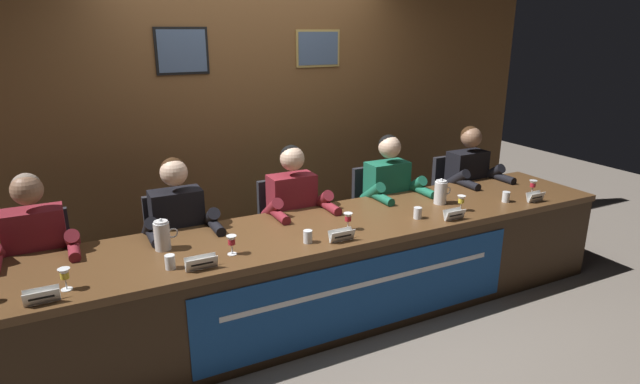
{
  "coord_description": "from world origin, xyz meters",
  "views": [
    {
      "loc": [
        -1.55,
        -3.07,
        2.06
      ],
      "look_at": [
        0.0,
        0.0,
        0.97
      ],
      "focal_mm": 29.1,
      "sensor_mm": 36.0,
      "label": 1
    }
  ],
  "objects_px": {
    "chair_far_left": "(45,281)",
    "water_pitcher_left_side": "(162,235)",
    "nameplate_left": "(201,263)",
    "water_cup_center": "(308,237)",
    "nameplate_far_left": "(42,296)",
    "juice_glass_far_right": "(533,185)",
    "panelist_center": "(296,211)",
    "nameplate_far_right": "(535,197)",
    "panelist_right": "(392,195)",
    "chair_center": "(287,235)",
    "chair_far_right": "(455,204)",
    "juice_glass_right": "(461,200)",
    "water_pitcher_right_side": "(441,192)",
    "chair_left": "(178,256)",
    "water_cup_left": "(170,263)",
    "nameplate_right": "(454,214)",
    "juice_glass_far_left": "(65,275)",
    "water_cup_far_right": "(506,197)",
    "nameplate_center": "(341,235)",
    "juice_glass_left": "(232,241)",
    "juice_glass_center": "(348,218)",
    "panelist_left": "(181,230)",
    "conference_table": "(328,259)",
    "panelist_far_left": "(38,254)",
    "water_cup_right": "(418,214)",
    "panelist_far_right": "(472,182)"
  },
  "relations": [
    {
      "from": "nameplate_far_left",
      "to": "panelist_right",
      "type": "distance_m",
      "value": 2.76
    },
    {
      "from": "panelist_right",
      "to": "water_cup_right",
      "type": "xyz_separation_m",
      "value": [
        -0.19,
        -0.61,
        0.06
      ]
    },
    {
      "from": "juice_glass_right",
      "to": "water_pitcher_right_side",
      "type": "xyz_separation_m",
      "value": [
        -0.02,
        0.21,
        0.01
      ]
    },
    {
      "from": "panelist_far_left",
      "to": "water_cup_left",
      "type": "bearing_deg",
      "value": -42.2
    },
    {
      "from": "nameplate_center",
      "to": "juice_glass_far_right",
      "type": "relative_size",
      "value": 1.41
    },
    {
      "from": "conference_table",
      "to": "nameplate_center",
      "type": "xyz_separation_m",
      "value": [
        -0.01,
        -0.19,
        0.25
      ]
    },
    {
      "from": "nameplate_far_left",
      "to": "water_cup_center",
      "type": "relative_size",
      "value": 2.0
    },
    {
      "from": "juice_glass_right",
      "to": "juice_glass_far_right",
      "type": "distance_m",
      "value": 0.82
    },
    {
      "from": "nameplate_left",
      "to": "nameplate_far_right",
      "type": "height_order",
      "value": "same"
    },
    {
      "from": "panelist_right",
      "to": "juice_glass_right",
      "type": "xyz_separation_m",
      "value": [
        0.2,
        -0.62,
        0.11
      ]
    },
    {
      "from": "panelist_center",
      "to": "juice_glass_far_right",
      "type": "relative_size",
      "value": 9.78
    },
    {
      "from": "nameplate_far_left",
      "to": "nameplate_far_right",
      "type": "relative_size",
      "value": 1.09
    },
    {
      "from": "panelist_center",
      "to": "water_cup_center",
      "type": "xyz_separation_m",
      "value": [
        -0.21,
        -0.65,
        0.06
      ]
    },
    {
      "from": "chair_center",
      "to": "chair_far_right",
      "type": "relative_size",
      "value": 1.0
    },
    {
      "from": "panelist_far_left",
      "to": "nameplate_right",
      "type": "distance_m",
      "value": 2.82
    },
    {
      "from": "panelist_center",
      "to": "panelist_right",
      "type": "xyz_separation_m",
      "value": [
        0.9,
        0.0,
        0.0
      ]
    },
    {
      "from": "water_cup_left",
      "to": "nameplate_right",
      "type": "height_order",
      "value": "water_cup_left"
    },
    {
      "from": "nameplate_left",
      "to": "water_cup_right",
      "type": "height_order",
      "value": "water_cup_right"
    },
    {
      "from": "chair_left",
      "to": "panelist_left",
      "type": "relative_size",
      "value": 0.73
    },
    {
      "from": "water_cup_center",
      "to": "water_cup_right",
      "type": "xyz_separation_m",
      "value": [
        0.92,
        0.04,
        0.0
      ]
    },
    {
      "from": "nameplate_left",
      "to": "juice_glass_left",
      "type": "relative_size",
      "value": 1.49
    },
    {
      "from": "nameplate_far_right",
      "to": "panelist_left",
      "type": "bearing_deg",
      "value": 165.03
    },
    {
      "from": "juice_glass_far_left",
      "to": "water_cup_far_right",
      "type": "distance_m",
      "value": 3.22
    },
    {
      "from": "water_cup_center",
      "to": "panelist_left",
      "type": "bearing_deg",
      "value": 136.53
    },
    {
      "from": "chair_left",
      "to": "panelist_far_right",
      "type": "bearing_deg",
      "value": -4.22
    },
    {
      "from": "juice_glass_far_right",
      "to": "juice_glass_far_left",
      "type": "bearing_deg",
      "value": -178.88
    },
    {
      "from": "panelist_center",
      "to": "water_cup_center",
      "type": "bearing_deg",
      "value": -107.93
    },
    {
      "from": "nameplate_left",
      "to": "chair_far_left",
      "type": "bearing_deg",
      "value": 133.06
    },
    {
      "from": "nameplate_far_left",
      "to": "water_pitcher_left_side",
      "type": "bearing_deg",
      "value": 31.34
    },
    {
      "from": "chair_far_right",
      "to": "nameplate_center",
      "type": "bearing_deg",
      "value": -152.77
    },
    {
      "from": "nameplate_center",
      "to": "chair_far_right",
      "type": "bearing_deg",
      "value": 27.23
    },
    {
      "from": "water_pitcher_left_side",
      "to": "panelist_far_left",
      "type": "bearing_deg",
      "value": 155.09
    },
    {
      "from": "chair_center",
      "to": "juice_glass_far_right",
      "type": "height_order",
      "value": "chair_center"
    },
    {
      "from": "panelist_center",
      "to": "nameplate_left",
      "type": "bearing_deg",
      "value": -142.13
    },
    {
      "from": "juice_glass_center",
      "to": "nameplate_far_right",
      "type": "bearing_deg",
      "value": -5.06
    },
    {
      "from": "chair_far_left",
      "to": "water_pitcher_left_side",
      "type": "height_order",
      "value": "water_pitcher_left_side"
    },
    {
      "from": "juice_glass_center",
      "to": "nameplate_far_right",
      "type": "distance_m",
      "value": 1.67
    },
    {
      "from": "panelist_right",
      "to": "juice_glass_far_right",
      "type": "bearing_deg",
      "value": -29.27
    },
    {
      "from": "nameplate_left",
      "to": "water_cup_center",
      "type": "relative_size",
      "value": 2.18
    },
    {
      "from": "water_cup_left",
      "to": "nameplate_far_left",
      "type": "bearing_deg",
      "value": -170.31
    },
    {
      "from": "panelist_center",
      "to": "nameplate_right",
      "type": "relative_size",
      "value": 7.25
    },
    {
      "from": "chair_far_left",
      "to": "water_pitcher_right_side",
      "type": "distance_m",
      "value": 2.96
    },
    {
      "from": "water_pitcher_left_side",
      "to": "panelist_left",
      "type": "bearing_deg",
      "value": 61.91
    },
    {
      "from": "juice_glass_far_right",
      "to": "panelist_center",
      "type": "bearing_deg",
      "value": 163.35
    },
    {
      "from": "chair_left",
      "to": "nameplate_center",
      "type": "bearing_deg",
      "value": -46.05
    },
    {
      "from": "chair_left",
      "to": "juice_glass_left",
      "type": "xyz_separation_m",
      "value": [
        0.19,
        -0.8,
        0.38
      ]
    },
    {
      "from": "chair_left",
      "to": "panelist_center",
      "type": "height_order",
      "value": "panelist_center"
    },
    {
      "from": "conference_table",
      "to": "chair_left",
      "type": "distance_m",
      "value": 1.16
    },
    {
      "from": "water_cup_left",
      "to": "chair_center",
      "type": "relative_size",
      "value": 0.1
    },
    {
      "from": "conference_table",
      "to": "water_pitcher_right_side",
      "type": "xyz_separation_m",
      "value": [
        1.07,
        0.12,
        0.3
      ]
    }
  ]
}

